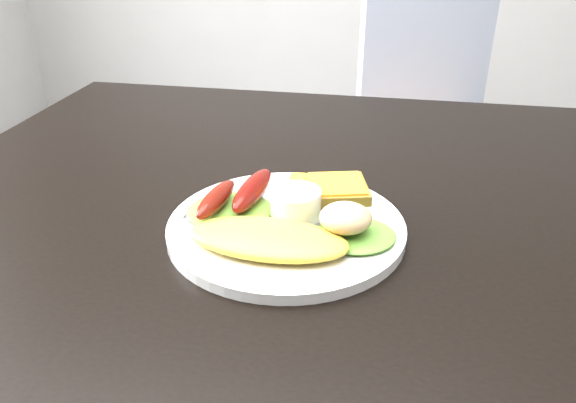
{
  "coord_description": "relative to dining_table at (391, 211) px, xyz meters",
  "views": [
    {
      "loc": [
        -0.01,
        -0.62,
        1.06
      ],
      "look_at": [
        -0.11,
        -0.1,
        0.78
      ],
      "focal_mm": 35.0,
      "sensor_mm": 36.0,
      "label": 1
    }
  ],
  "objects": [
    {
      "name": "dining_table",
      "position": [
        0.0,
        0.0,
        0.0
      ],
      "size": [
        1.2,
        0.8,
        0.04
      ],
      "primitive_type": "cube",
      "color": "black",
      "rests_on": "ground"
    },
    {
      "name": "plate",
      "position": [
        -0.11,
        -0.11,
        0.03
      ],
      "size": [
        0.25,
        0.25,
        0.01
      ],
      "primitive_type": "cylinder",
      "color": "white",
      "rests_on": "dining_table"
    },
    {
      "name": "sausage_b",
      "position": [
        -0.15,
        -0.08,
        0.05
      ],
      "size": [
        0.04,
        0.11,
        0.03
      ],
      "primitive_type": "ellipsoid",
      "rotation": [
        0.0,
        0.0,
        -0.12
      ],
      "color": "maroon",
      "rests_on": "lettuce_left"
    },
    {
      "name": "fork",
      "position": [
        -0.15,
        -0.11,
        0.03
      ],
      "size": [
        0.15,
        0.02,
        0.0
      ],
      "primitive_type": "cube",
      "rotation": [
        0.0,
        0.0,
        0.03
      ],
      "color": "#ADAFB7",
      "rests_on": "plate"
    },
    {
      "name": "toast_b",
      "position": [
        -0.06,
        -0.06,
        0.05
      ],
      "size": [
        0.08,
        0.08,
        0.01
      ],
      "primitive_type": "cube",
      "rotation": [
        0.0,
        0.0,
        0.25
      ],
      "color": "olive",
      "rests_on": "toast_a"
    },
    {
      "name": "person",
      "position": [
        -0.04,
        0.77,
        0.03
      ],
      "size": [
        0.64,
        0.53,
        1.52
      ],
      "primitive_type": "imported",
      "rotation": [
        0.0,
        0.0,
        2.78
      ],
      "color": "navy",
      "rests_on": "ground"
    },
    {
      "name": "dining_chair",
      "position": [
        0.08,
        0.93,
        -0.28
      ],
      "size": [
        0.55,
        0.55,
        0.05
      ],
      "primitive_type": "cube",
      "rotation": [
        0.0,
        0.0,
        0.44
      ],
      "color": "tan",
      "rests_on": "ground"
    },
    {
      "name": "lettuce_left",
      "position": [
        -0.18,
        -0.1,
        0.04
      ],
      "size": [
        0.12,
        0.11,
        0.01
      ],
      "primitive_type": "ellipsoid",
      "rotation": [
        0.0,
        0.0,
        0.36
      ],
      "color": "#518431",
      "rests_on": "plate"
    },
    {
      "name": "toast_a",
      "position": [
        -0.08,
        -0.04,
        0.04
      ],
      "size": [
        0.08,
        0.08,
        0.01
      ],
      "primitive_type": "cube",
      "rotation": [
        0.0,
        0.0,
        0.07
      ],
      "color": "brown",
      "rests_on": "plate"
    },
    {
      "name": "lettuce_right",
      "position": [
        -0.04,
        -0.12,
        0.04
      ],
      "size": [
        0.1,
        0.1,
        0.01
      ],
      "primitive_type": "ellipsoid",
      "rotation": [
        0.0,
        0.0,
        0.29
      ],
      "color": "#4E8E33",
      "rests_on": "plate"
    },
    {
      "name": "potato_salad",
      "position": [
        -0.05,
        -0.13,
        0.06
      ],
      "size": [
        0.06,
        0.06,
        0.03
      ],
      "primitive_type": "ellipsoid",
      "rotation": [
        0.0,
        0.0,
        0.15
      ],
      "color": "#CEB990",
      "rests_on": "lettuce_right"
    },
    {
      "name": "ramekin",
      "position": [
        -0.1,
        -0.1,
        0.05
      ],
      "size": [
        0.06,
        0.06,
        0.03
      ],
      "primitive_type": "cylinder",
      "rotation": [
        0.0,
        0.0,
        -0.15
      ],
      "color": "white",
      "rests_on": "plate"
    },
    {
      "name": "omelette",
      "position": [
        -0.12,
        -0.16,
        0.04
      ],
      "size": [
        0.17,
        0.08,
        0.02
      ],
      "primitive_type": "ellipsoid",
      "rotation": [
        0.0,
        0.0,
        -0.04
      ],
      "color": "yellow",
      "rests_on": "plate"
    },
    {
      "name": "sausage_a",
      "position": [
        -0.19,
        -0.1,
        0.05
      ],
      "size": [
        0.03,
        0.09,
        0.02
      ],
      "primitive_type": "ellipsoid",
      "rotation": [
        0.0,
        0.0,
        -0.13
      ],
      "color": "maroon",
      "rests_on": "lettuce_left"
    }
  ]
}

